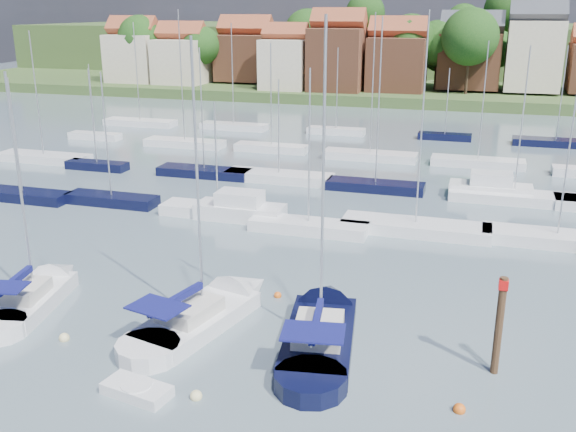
% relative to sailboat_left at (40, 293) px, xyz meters
% --- Properties ---
extents(ground, '(260.00, 260.00, 0.00)m').
position_rel_sailboat_left_xyz_m(ground, '(10.95, 37.01, -0.36)').
color(ground, '#4F616B').
rests_on(ground, ground).
extents(sailboat_left, '(4.63, 10.49, 13.88)m').
position_rel_sailboat_left_xyz_m(sailboat_left, '(0.00, 0.00, 0.00)').
color(sailboat_left, silver).
rests_on(sailboat_left, ground).
extents(sailboat_centre, '(5.73, 12.10, 15.89)m').
position_rel_sailboat_left_xyz_m(sailboat_centre, '(10.29, 0.94, -0.01)').
color(sailboat_centre, silver).
rests_on(sailboat_centre, ground).
extents(sailboat_navy, '(5.03, 12.58, 16.92)m').
position_rel_sailboat_left_xyz_m(sailboat_navy, '(16.28, 0.99, -0.01)').
color(sailboat_navy, black).
rests_on(sailboat_navy, ground).
extents(tender, '(3.18, 1.90, 0.64)m').
position_rel_sailboat_left_xyz_m(tender, '(10.09, -6.91, -0.11)').
color(tender, silver).
rests_on(tender, ground).
extents(timber_piling, '(0.40, 0.40, 6.94)m').
position_rel_sailboat_left_xyz_m(timber_piling, '(24.71, -0.58, 1.09)').
color(timber_piling, '#4C331E').
rests_on(timber_piling, ground).
extents(buoy_c, '(0.53, 0.53, 0.53)m').
position_rel_sailboat_left_xyz_m(buoy_c, '(4.18, -3.69, -0.36)').
color(buoy_c, beige).
rests_on(buoy_c, ground).
extents(buoy_d, '(0.53, 0.53, 0.53)m').
position_rel_sailboat_left_xyz_m(buoy_d, '(12.60, -6.39, -0.36)').
color(buoy_d, beige).
rests_on(buoy_d, ground).
extents(buoy_e, '(0.44, 0.44, 0.44)m').
position_rel_sailboat_left_xyz_m(buoy_e, '(12.85, 4.19, -0.36)').
color(buoy_e, '#D85914').
rests_on(buoy_e, ground).
extents(buoy_f, '(0.52, 0.52, 0.52)m').
position_rel_sailboat_left_xyz_m(buoy_f, '(23.34, -4.10, -0.36)').
color(buoy_f, '#D85914').
rests_on(buoy_f, ground).
extents(marina_field, '(79.62, 41.41, 15.93)m').
position_rel_sailboat_left_xyz_m(marina_field, '(12.85, 32.15, 0.07)').
color(marina_field, silver).
rests_on(marina_field, ground).
extents(far_shore_town, '(212.46, 90.00, 22.27)m').
position_rel_sailboat_left_xyz_m(far_shore_town, '(13.17, 129.67, 4.24)').
color(far_shore_town, '#3F552A').
rests_on(far_shore_town, ground).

